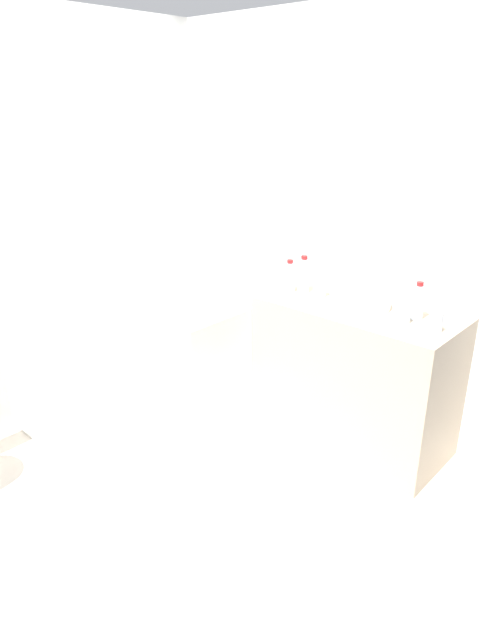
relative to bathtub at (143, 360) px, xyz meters
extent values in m
plane|color=beige|center=(-0.58, -0.89, -0.30)|extent=(3.82, 3.82, 0.00)
cube|color=silver|center=(-0.58, 0.38, 0.95)|extent=(3.22, 0.10, 2.48)
cube|color=silver|center=(0.88, -0.89, 0.95)|extent=(0.10, 2.86, 2.48)
cube|color=white|center=(0.00, 0.00, -0.02)|extent=(1.60, 0.67, 0.55)
cube|color=white|center=(0.00, 0.00, 0.21)|extent=(1.31, 0.48, 0.09)
cylinder|color=#AAAAAF|center=(0.62, 0.00, 0.29)|extent=(0.09, 0.03, 0.03)
cylinder|color=#AAAAAF|center=(0.13, 0.30, 0.74)|extent=(0.18, 0.03, 0.57)
cylinder|color=#AAAAAF|center=(-0.44, 0.30, 0.52)|extent=(0.22, 0.03, 0.03)
cube|color=white|center=(0.04, -0.32, 0.20)|extent=(0.22, 0.03, 0.20)
cube|color=tan|center=(0.55, -1.32, 0.14)|extent=(0.55, 1.14, 0.87)
cylinder|color=white|center=(0.55, -1.33, 0.60)|extent=(0.34, 0.34, 0.07)
cylinder|color=silver|center=(0.76, -1.33, 0.59)|extent=(0.02, 0.02, 0.05)
cylinder|color=silver|center=(0.70, -1.33, 0.62)|extent=(0.11, 0.02, 0.02)
cylinder|color=silver|center=(0.76, -1.39, 0.59)|extent=(0.03, 0.03, 0.04)
cylinder|color=silver|center=(0.76, -1.27, 0.59)|extent=(0.03, 0.03, 0.04)
cylinder|color=silver|center=(0.54, -0.93, 0.67)|extent=(0.07, 0.07, 0.21)
cylinder|color=red|center=(0.54, -0.93, 0.79)|extent=(0.04, 0.04, 0.02)
cylinder|color=silver|center=(0.59, -1.64, 0.66)|extent=(0.07, 0.07, 0.19)
cylinder|color=red|center=(0.59, -1.64, 0.77)|extent=(0.04, 0.04, 0.02)
cylinder|color=silver|center=(0.50, -0.86, 0.66)|extent=(0.07, 0.07, 0.18)
cylinder|color=red|center=(0.50, -0.86, 0.76)|extent=(0.04, 0.04, 0.02)
cylinder|color=white|center=(0.55, -1.05, 0.62)|extent=(0.08, 0.08, 0.10)
cylinder|color=white|center=(0.59, -1.56, 0.61)|extent=(0.06, 0.06, 0.08)
cylinder|color=white|center=(0.50, -1.62, 0.61)|extent=(0.07, 0.07, 0.08)
cylinder|color=white|center=(0.50, -1.80, 0.62)|extent=(0.07, 0.07, 0.10)
cube|color=white|center=(0.18, -0.56, -0.29)|extent=(0.51, 0.37, 0.01)
camera|label=1|loc=(-2.09, -2.81, 1.66)|focal=31.10mm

